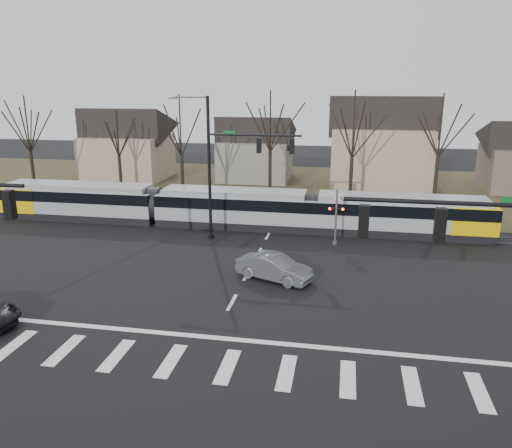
# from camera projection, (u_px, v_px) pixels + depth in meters

# --- Properties ---
(ground) EXTENTS (140.00, 140.00, 0.00)m
(ground) POSITION_uv_depth(u_px,v_px,m) (223.00, 320.00, 24.15)
(ground) COLOR black
(grass_verge) EXTENTS (140.00, 28.00, 0.01)m
(grass_verge) POSITION_uv_depth(u_px,v_px,m) (294.00, 188.00, 54.43)
(grass_verge) COLOR #38331E
(grass_verge) RESTS_ON ground
(crosswalk) EXTENTS (27.00, 2.60, 0.01)m
(crosswalk) POSITION_uv_depth(u_px,v_px,m) (199.00, 364.00, 20.37)
(crosswalk) COLOR silver
(crosswalk) RESTS_ON ground
(stop_line) EXTENTS (28.00, 0.35, 0.01)m
(stop_line) POSITION_uv_depth(u_px,v_px,m) (213.00, 337.00, 22.45)
(stop_line) COLOR silver
(stop_line) RESTS_ON ground
(lane_dashes) EXTENTS (0.18, 30.00, 0.01)m
(lane_dashes) POSITION_uv_depth(u_px,v_px,m) (272.00, 228.00, 39.29)
(lane_dashes) COLOR silver
(lane_dashes) RESTS_ON ground
(rail_pair) EXTENTS (90.00, 1.52, 0.06)m
(rail_pair) POSITION_uv_depth(u_px,v_px,m) (272.00, 228.00, 39.09)
(rail_pair) COLOR #59595E
(rail_pair) RESTS_ON ground
(tram) EXTENTS (39.25, 2.91, 2.98)m
(tram) POSITION_uv_depth(u_px,v_px,m) (232.00, 206.00, 39.40)
(tram) COLOR gray
(tram) RESTS_ON ground
(sedan) EXTENTS (4.64, 5.56, 1.48)m
(sedan) POSITION_uv_depth(u_px,v_px,m) (274.00, 267.00, 28.88)
(sedan) COLOR #53545B
(sedan) RESTS_ON ground
(signal_pole_near_right) EXTENTS (6.72, 0.44, 8.00)m
(signal_pole_near_right) POSITION_uv_depth(u_px,v_px,m) (492.00, 282.00, 15.32)
(signal_pole_near_right) COLOR black
(signal_pole_near_right) RESTS_ON ground
(signal_pole_far) EXTENTS (9.28, 0.44, 10.20)m
(signal_pole_far) POSITION_uv_depth(u_px,v_px,m) (231.00, 162.00, 34.83)
(signal_pole_far) COLOR black
(signal_pole_far) RESTS_ON ground
(rail_crossing_signal) EXTENTS (1.08, 0.36, 4.00)m
(rail_crossing_signal) POSITION_uv_depth(u_px,v_px,m) (336.00, 219.00, 34.88)
(rail_crossing_signal) COLOR #59595B
(rail_crossing_signal) RESTS_ON ground
(tree_row) EXTENTS (59.20, 7.20, 10.00)m
(tree_row) POSITION_uv_depth(u_px,v_px,m) (309.00, 149.00, 47.04)
(tree_row) COLOR black
(tree_row) RESTS_ON ground
(house_a) EXTENTS (9.72, 8.64, 8.60)m
(house_a) POSITION_uv_depth(u_px,v_px,m) (127.00, 141.00, 58.55)
(house_a) COLOR tan
(house_a) RESTS_ON ground
(house_b) EXTENTS (8.64, 7.56, 7.65)m
(house_b) POSITION_uv_depth(u_px,v_px,m) (255.00, 146.00, 57.99)
(house_b) COLOR gray
(house_b) RESTS_ON ground
(house_c) EXTENTS (10.80, 8.64, 10.10)m
(house_c) POSITION_uv_depth(u_px,v_px,m) (381.00, 140.00, 52.39)
(house_c) COLOR tan
(house_c) RESTS_ON ground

